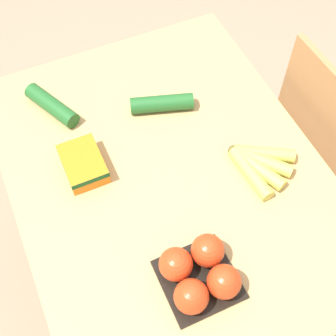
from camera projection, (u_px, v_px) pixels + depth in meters
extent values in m
plane|color=gray|center=(168.00, 270.00, 1.91)|extent=(12.00, 12.00, 0.00)
cube|color=tan|center=(168.00, 177.00, 1.30)|extent=(1.09, 0.83, 0.03)
cylinder|color=tan|center=(30.00, 161.00, 1.77)|extent=(0.06, 0.06, 0.71)
cylinder|color=tan|center=(199.00, 102.00, 1.93)|extent=(0.06, 0.06, 0.71)
cube|color=#A87547|center=(319.00, 131.00, 1.42)|extent=(0.39, 0.03, 0.45)
cylinder|color=#A87547|center=(333.00, 138.00, 2.00)|extent=(0.04, 0.04, 0.45)
cylinder|color=#A87547|center=(317.00, 241.00, 1.74)|extent=(0.04, 0.04, 0.45)
cylinder|color=#A87547|center=(265.00, 167.00, 1.92)|extent=(0.04, 0.04, 0.45)
sphere|color=brown|center=(234.00, 151.00, 1.30)|extent=(0.03, 0.03, 0.03)
cylinder|color=#CCC651|center=(251.00, 173.00, 1.26)|extent=(0.17, 0.05, 0.04)
cylinder|color=#CCC651|center=(258.00, 168.00, 1.27)|extent=(0.17, 0.10, 0.04)
cylinder|color=#CCC651|center=(262.00, 161.00, 1.29)|extent=(0.15, 0.14, 0.04)
cylinder|color=#CCC651|center=(264.00, 154.00, 1.30)|extent=(0.12, 0.16, 0.04)
cube|color=black|center=(199.00, 279.00, 1.12)|extent=(0.18, 0.18, 0.01)
sphere|color=red|center=(176.00, 264.00, 1.09)|extent=(0.08, 0.08, 0.08)
sphere|color=red|center=(191.00, 296.00, 1.05)|extent=(0.08, 0.08, 0.08)
sphere|color=red|center=(208.00, 250.00, 1.11)|extent=(0.08, 0.08, 0.08)
sphere|color=red|center=(224.00, 282.00, 1.07)|extent=(0.08, 0.08, 0.08)
cube|color=orange|center=(83.00, 164.00, 1.27)|extent=(0.14, 0.10, 0.05)
cube|color=#145123|center=(82.00, 161.00, 1.26)|extent=(0.14, 0.11, 0.02)
cylinder|color=#236028|center=(162.00, 103.00, 1.39)|extent=(0.10, 0.19, 0.05)
cylinder|color=#236028|center=(52.00, 105.00, 1.39)|extent=(0.19, 0.13, 0.05)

